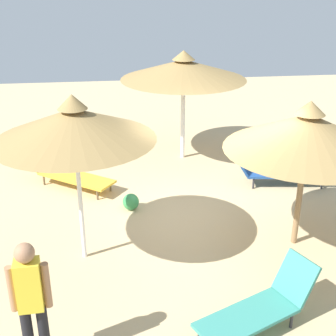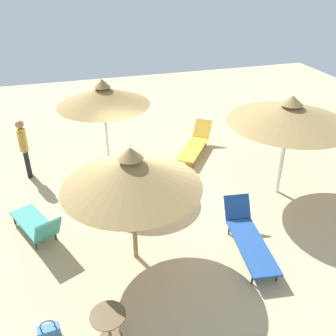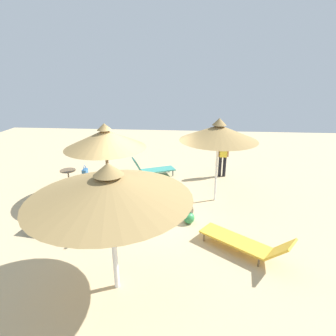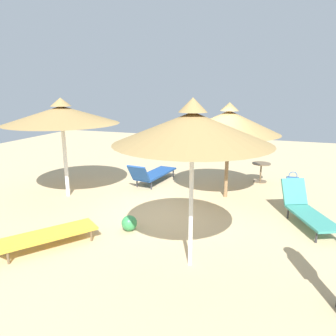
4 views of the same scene
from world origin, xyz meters
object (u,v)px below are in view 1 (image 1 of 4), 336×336
at_px(parasol_umbrella_far_left, 74,124).
at_px(beach_ball, 131,202).
at_px(parasol_umbrella_front, 307,132).
at_px(lounge_chair_far_right, 66,172).
at_px(parasol_umbrella_near_left, 183,69).
at_px(lounge_chair_back, 275,170).
at_px(lounge_chair_near_right, 262,306).
at_px(person_standing_center, 31,298).

height_order(parasol_umbrella_far_left, beach_ball, parasol_umbrella_far_left).
height_order(parasol_umbrella_front, lounge_chair_far_right, parasol_umbrella_front).
xyz_separation_m(parasol_umbrella_near_left, beach_ball, (2.60, -1.43, -2.07)).
bearing_deg(lounge_chair_far_right, parasol_umbrella_front, 55.58).
bearing_deg(lounge_chair_back, parasol_umbrella_near_left, -135.11).
xyz_separation_m(lounge_chair_near_right, beach_ball, (-3.52, -1.57, -0.18)).
bearing_deg(parasol_umbrella_front, lounge_chair_near_right, -31.96).
bearing_deg(lounge_chair_far_right, parasol_umbrella_near_left, 115.26).
relative_size(parasol_umbrella_front, parasol_umbrella_far_left, 0.96).
relative_size(lounge_chair_back, beach_ball, 6.54).
bearing_deg(parasol_umbrella_front, parasol_umbrella_near_left, -161.87).
distance_m(parasol_umbrella_front, lounge_chair_near_right, 2.87).
xyz_separation_m(parasol_umbrella_near_left, parasol_umbrella_far_left, (4.16, -2.28, 0.09)).
height_order(parasol_umbrella_near_left, parasol_umbrella_front, parasol_umbrella_near_left).
bearing_deg(parasol_umbrella_near_left, lounge_chair_back, 44.89).
bearing_deg(parasol_umbrella_far_left, person_standing_center, -11.41).
bearing_deg(parasol_umbrella_near_left, parasol_umbrella_front, 18.13).
bearing_deg(parasol_umbrella_far_left, beach_ball, 151.42).
bearing_deg(lounge_chair_back, person_standing_center, -44.59).
height_order(lounge_chair_back, person_standing_center, person_standing_center).
bearing_deg(lounge_chair_far_right, parasol_umbrella_far_left, 10.19).
bearing_deg(lounge_chair_near_right, person_standing_center, -84.30).
xyz_separation_m(parasol_umbrella_front, parasol_umbrella_far_left, (-0.00, -3.64, 0.27)).
bearing_deg(parasol_umbrella_front, beach_ball, -119.20).
relative_size(parasol_umbrella_near_left, lounge_chair_back, 1.39).
bearing_deg(beach_ball, parasol_umbrella_far_left, -28.58).
xyz_separation_m(lounge_chair_near_right, person_standing_center, (0.29, -2.88, 0.64)).
bearing_deg(parasol_umbrella_front, lounge_chair_back, 169.48).
distance_m(parasol_umbrella_far_left, lounge_chair_back, 5.12).
distance_m(lounge_chair_near_right, lounge_chair_back, 4.62).
bearing_deg(parasol_umbrella_near_left, lounge_chair_near_right, 1.34).
bearing_deg(person_standing_center, lounge_chair_near_right, 95.70).
xyz_separation_m(lounge_chair_far_right, person_standing_center, (5.09, 0.06, 0.68)).
relative_size(parasol_umbrella_far_left, lounge_chair_back, 1.29).
xyz_separation_m(lounge_chair_far_right, beach_ball, (1.29, 1.36, -0.15)).
distance_m(lounge_chair_far_right, lounge_chair_back, 4.62).
xyz_separation_m(parasol_umbrella_near_left, lounge_chair_back, (1.81, 1.80, -1.90)).
height_order(lounge_chair_near_right, person_standing_center, person_standing_center).
height_order(parasol_umbrella_near_left, person_standing_center, parasol_umbrella_near_left).
xyz_separation_m(parasol_umbrella_near_left, lounge_chair_near_right, (6.12, 0.14, -1.89)).
relative_size(parasol_umbrella_near_left, beach_ball, 9.10).
bearing_deg(parasol_umbrella_near_left, parasol_umbrella_far_left, -28.71).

